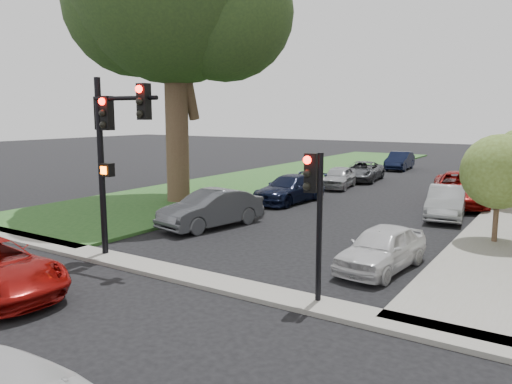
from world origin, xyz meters
The scene contains 16 objects.
ground centered at (0.00, 0.00, 0.00)m, with size 140.00×140.00×0.00m, color black.
grass_strip centered at (-9.00, 24.00, 0.06)m, with size 8.00×44.00×0.12m, color #1C441B.
sidewalk_cross centered at (0.00, 2.00, 0.06)m, with size 60.00×1.00×0.12m, color gray.
small_tree_a centered at (6.20, 10.37, 2.50)m, with size 2.51×2.51×3.76m.
traffic_signal_main centered at (-3.37, 2.24, 3.79)m, with size 2.68×0.70×5.49m.
traffic_signal_secondary centered at (3.41, 2.19, 2.49)m, with size 0.48×0.39×3.56m.
car_parked_0 centered at (3.88, 5.61, 0.64)m, with size 1.50×3.73×1.27m, color silver.
car_parked_1 centered at (3.81, 14.08, 0.68)m, with size 1.44×4.14×1.36m, color #999BA0.
car_parked_2 centered at (3.67, 17.74, 0.80)m, with size 2.65×5.76×1.60m, color maroon.
car_parked_3 centered at (3.66, 23.05, 0.75)m, with size 1.77×4.41×1.50m, color maroon.
car_parked_4 centered at (3.93, 31.11, 0.66)m, with size 1.84×4.52×1.31m, color #999BA0.
car_parked_5 centered at (-3.55, 7.26, 0.73)m, with size 1.54×4.42×1.46m, color #3F4247.
car_parked_6 centered at (-3.66, 13.79, 0.68)m, with size 1.91×4.70×1.36m, color black.
car_parked_7 centered at (-3.59, 19.67, 0.65)m, with size 1.54×3.82×1.30m, color #999BA0.
car_parked_8 centered at (-3.57, 23.56, 0.64)m, with size 2.11×4.58×1.27m, color #3F4247.
car_parked_9 centered at (-3.50, 31.46, 0.71)m, with size 1.50×4.31×1.42m, color black.
Camera 1 is at (8.35, -7.91, 4.42)m, focal length 35.00 mm.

